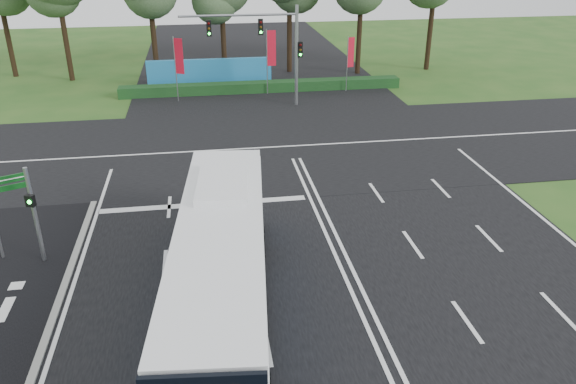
% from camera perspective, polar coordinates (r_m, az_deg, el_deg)
% --- Properties ---
extents(ground, '(120.00, 120.00, 0.00)m').
position_cam_1_polar(ground, '(22.54, 4.64, -6.09)').
color(ground, '#26511B').
rests_on(ground, ground).
extents(road_main, '(20.00, 120.00, 0.04)m').
position_cam_1_polar(road_main, '(22.53, 4.64, -6.05)').
color(road_main, black).
rests_on(road_main, ground).
extents(road_cross, '(120.00, 14.00, 0.05)m').
position_cam_1_polar(road_cross, '(33.17, -0.09, 4.63)').
color(road_cross, black).
rests_on(road_cross, ground).
extents(kerb_strip, '(0.25, 18.00, 0.12)m').
position_cam_1_polar(kerb_strip, '(20.23, -22.90, -12.19)').
color(kerb_strip, gray).
rests_on(kerb_strip, ground).
extents(city_bus, '(3.97, 13.27, 3.75)m').
position_cam_1_polar(city_bus, '(18.14, -6.77, -7.65)').
color(city_bus, '#6BAAF7').
rests_on(city_bus, ground).
extents(pedestrian_signal, '(0.37, 0.44, 3.93)m').
position_cam_1_polar(pedestrian_signal, '(22.83, -24.40, -1.90)').
color(pedestrian_signal, gray).
rests_on(pedestrian_signal, ground).
extents(banner_flag_left, '(0.65, 0.33, 4.74)m').
position_cam_1_polar(banner_flag_left, '(42.23, -11.10, 13.00)').
color(banner_flag_left, gray).
rests_on(banner_flag_left, ground).
extents(banner_flag_mid, '(0.73, 0.11, 4.94)m').
position_cam_1_polar(banner_flag_mid, '(43.61, -1.82, 13.99)').
color(banner_flag_mid, gray).
rests_on(banner_flag_mid, ground).
extents(banner_flag_right, '(0.60, 0.26, 4.26)m').
position_cam_1_polar(banner_flag_right, '(44.83, 6.31, 13.62)').
color(banner_flag_right, gray).
rests_on(banner_flag_right, ground).
extents(traffic_light_gantry, '(8.41, 0.28, 7.00)m').
position_cam_1_polar(traffic_light_gantry, '(40.12, -1.73, 15.12)').
color(traffic_light_gantry, gray).
rests_on(traffic_light_gantry, ground).
extents(hedge, '(22.00, 1.20, 0.80)m').
position_cam_1_polar(hedge, '(44.88, -2.60, 10.62)').
color(hedge, '#133516').
rests_on(hedge, ground).
extents(blue_hoarding, '(10.00, 0.30, 2.20)m').
position_cam_1_polar(blue_hoarding, '(46.90, -7.94, 11.93)').
color(blue_hoarding, '#227CB8').
rests_on(blue_hoarding, ground).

